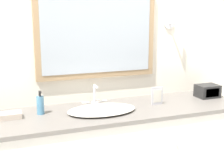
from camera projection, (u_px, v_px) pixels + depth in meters
name	position (u px, v px, depth m)	size (l,w,h in m)	color
wall_back	(103.00, 50.00, 2.59)	(8.00, 0.18, 2.55)	silver
vanity_counter	(117.00, 161.00, 2.48)	(2.05, 0.59, 0.86)	silver
sink_basin	(102.00, 109.00, 2.32)	(0.52, 0.37, 0.17)	silver
soap_bottle	(40.00, 105.00, 2.25)	(0.05, 0.05, 0.18)	teal
appliance_box	(207.00, 91.00, 2.72)	(0.19, 0.15, 0.11)	black
picture_frame	(157.00, 96.00, 2.50)	(0.10, 0.01, 0.14)	#B2B2B7
hand_towel_near_sink	(10.00, 116.00, 2.17)	(0.16, 0.10, 0.04)	#B7A899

